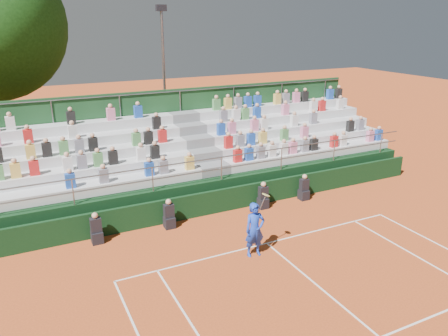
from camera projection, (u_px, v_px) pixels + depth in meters
name	position (u px, v px, depth m)	size (l,w,h in m)	color
ground	(267.00, 243.00, 15.73)	(90.00, 90.00, 0.00)	#BF4E1F
courtside_wall	(227.00, 199.00, 18.28)	(20.00, 0.15, 1.00)	black
line_officials	(215.00, 207.00, 17.59)	(9.47, 0.40, 1.19)	black
grandstand	(197.00, 164.00, 20.85)	(20.00, 5.20, 4.40)	black
tennis_player	(255.00, 230.00, 14.66)	(0.90, 0.52, 2.22)	#193EC0
floodlight_mast	(164.00, 69.00, 25.39)	(0.60, 0.25, 8.42)	gray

